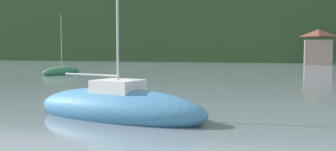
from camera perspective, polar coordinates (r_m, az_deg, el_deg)
name	(u,v)px	position (r m, az deg, el deg)	size (l,w,h in m)	color
shore_building_west	(318,48)	(73.69, 20.33, 3.71)	(4.60, 3.81, 6.05)	gray
sailboat_near_5	(118,108)	(16.38, -7.02, -4.50)	(8.16, 4.15, 8.49)	teal
sailboat_far_9	(62,72)	(44.99, -14.70, 0.51)	(2.78, 5.49, 6.68)	#2D754C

